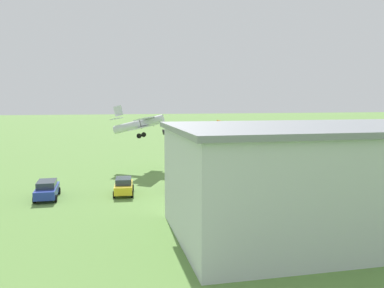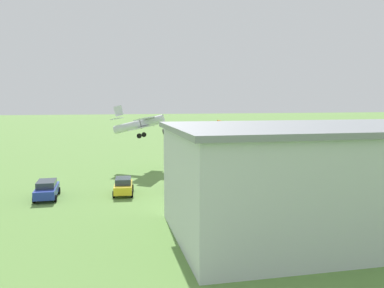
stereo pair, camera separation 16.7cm
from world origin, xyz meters
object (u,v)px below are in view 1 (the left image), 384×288
hangar (374,176)px  person_walking_on_apron (304,174)px  person_at_fence_line (367,176)px  car_black (186,182)px  windsock (222,124)px  person_crossing_taxiway (358,168)px  biplane (141,124)px  car_yellow (124,186)px  person_by_parked_cars (318,176)px  car_blue (47,189)px

hangar → person_walking_on_apron: 16.82m
person_at_fence_line → car_black: bearing=-4.8°
windsock → hangar: bearing=89.6°
person_walking_on_apron → person_crossing_taxiway: bearing=-169.6°
biplane → car_yellow: (3.16, 13.55, -5.08)m
person_by_parked_cars → windsock: windsock is taller
car_yellow → car_black: bearing=-177.6°
hangar → car_black: hangar is taller
hangar → person_crossing_taxiway: hangar is taller
car_black → hangar: bearing=125.4°
person_at_fence_line → biplane: bearing=-33.6°
car_blue → biplane: bearing=-126.8°
hangar → car_black: 17.82m
hangar → biplane: bearing=-64.4°
car_black → person_crossing_taxiway: 22.23m
car_blue → person_by_parked_cars: (-27.99, -0.61, -0.10)m
person_at_fence_line → person_walking_on_apron: 6.44m
person_at_fence_line → windsock: windsock is taller
car_black → person_by_parked_cars: 14.86m
biplane → car_blue: (10.09, 13.50, -5.06)m
car_yellow → person_crossing_taxiway: (-28.20, -3.53, -0.00)m
person_at_fence_line → person_crossing_taxiway: 5.52m
car_blue → windsock: windsock is taller
car_blue → person_at_fence_line: person_at_fence_line is taller
person_walking_on_apron → person_crossing_taxiway: person_crossing_taxiway is taller
windsock → person_crossing_taxiway: bearing=122.8°
windsock → person_at_fence_line: bearing=111.5°
person_by_parked_cars → car_yellow: bearing=1.8°
hangar → biplane: 30.71m
person_crossing_taxiway → car_yellow: bearing=7.1°
car_black → person_by_parked_cars: (-14.85, -0.40, -0.05)m
car_yellow → person_at_fence_line: bearing=177.0°
car_yellow → person_by_parked_cars: size_ratio=2.69×
person_by_parked_cars → windsock: (4.45, -20.88, 4.44)m
biplane → person_walking_on_apron: size_ratio=5.32×
car_yellow → person_at_fence_line: person_at_fence_line is taller
biplane → person_at_fence_line: 27.44m
person_crossing_taxiway → person_at_fence_line: bearing=62.3°
person_walking_on_apron → person_crossing_taxiway: size_ratio=0.93×
person_by_parked_cars → person_crossing_taxiway: (-7.14, -2.87, 0.08)m
person_at_fence_line → person_by_parked_cars: (4.57, -2.02, -0.13)m
windsock → car_black: bearing=64.0°
biplane → car_blue: 17.60m
biplane → person_by_parked_cars: (-17.90, 12.89, -5.16)m
biplane → person_crossing_taxiway: size_ratio=4.93×
car_blue → windsock: (-23.54, -21.49, 4.34)m
car_blue → person_crossing_taxiway: 35.31m
person_walking_on_apron → person_by_parked_cars: size_ratio=1.01×
car_blue → windsock: 32.17m
person_crossing_taxiway → biplane: bearing=-21.8°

